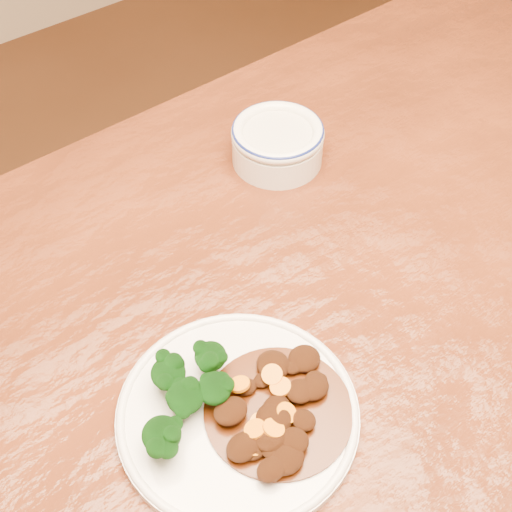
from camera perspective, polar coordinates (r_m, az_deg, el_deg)
dining_table at (r=0.89m, az=4.35°, el=-8.07°), size 1.51×0.92×0.75m
dinner_plate at (r=0.75m, az=-1.47°, el=-12.46°), size 0.25×0.25×0.02m
broccoli_florets at (r=0.73m, az=-5.64°, el=-10.83°), size 0.13×0.09×0.04m
mince_stew at (r=0.73m, az=1.73°, el=-12.31°), size 0.15×0.15×0.03m
dip_bowl at (r=0.99m, az=1.73°, el=9.11°), size 0.13×0.13×0.06m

